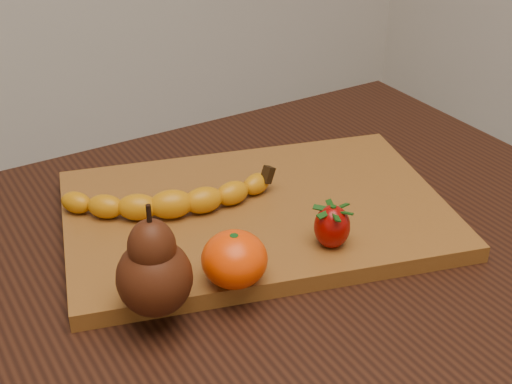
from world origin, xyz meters
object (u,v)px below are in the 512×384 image
pear (153,260)px  mandarin (234,259)px  cutting_board (256,214)px  table (229,333)px

pear → mandarin: bearing=-2.0°
mandarin → cutting_board: bearing=50.8°
table → cutting_board: 0.14m
table → mandarin: bearing=-111.0°
table → cutting_board: size_ratio=2.22×
table → pear: pear is taller
table → cutting_board: (0.07, 0.06, 0.11)m
cutting_board → pear: bearing=-131.8°
table → mandarin: mandarin is taller
table → pear: (-0.11, -0.05, 0.17)m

